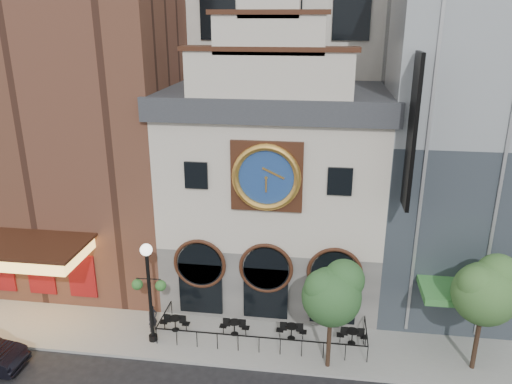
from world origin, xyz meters
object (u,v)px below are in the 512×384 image
Objects in this scene: bistro_0 at (175,323)px; bistro_3 at (352,336)px; tree_right at (486,289)px; bistro_1 at (235,327)px; lamppost at (149,282)px; bistro_2 at (291,331)px; pedestrian at (153,318)px; tree_left at (333,292)px.

bistro_3 is (9.32, 0.14, 0.00)m from bistro_0.
bistro_0 is 9.32m from bistro_3.
tree_right is (5.69, -1.05, 3.81)m from bistro_3.
bistro_1 is 1.00× the size of bistro_3.
lamppost reaches higher than bistro_3.
lamppost is 0.94× the size of tree_right.
pedestrian reaches higher than bistro_2.
bistro_0 is 6.21m from bistro_2.
tree_right is at bearing -57.34° from pedestrian.
pedestrian is at bearing -177.21° from bistro_2.
bistro_1 is at bearing 1.48° from bistro_0.
bistro_0 and bistro_3 have the same top height.
tree_left reaches higher than bistro_1.
tree_right is (15.90, 0.10, 0.87)m from lamppost.
bistro_2 and bistro_3 have the same top height.
lamppost is at bearing -126.80° from pedestrian.
tree_left is 0.94× the size of tree_right.
tree_right is (11.80, -0.99, 3.81)m from bistro_1.
bistro_0 is 1.00× the size of bistro_1.
pedestrian is at bearing -168.95° from bistro_0.
bistro_1 and bistro_3 have the same top height.
bistro_3 is 6.93m from tree_right.
bistro_1 is 3.00m from bistro_2.
tree_left is (4.94, -1.82, 3.56)m from bistro_1.
tree_right reaches higher than tree_left.
tree_left is (9.29, -1.51, 3.26)m from pedestrian.
pedestrian is at bearing 170.74° from tree_left.
tree_right reaches higher than bistro_0.
bistro_1 is 5.15m from lamppost.
pedestrian is (-4.35, -0.31, 0.30)m from bistro_1.
bistro_3 is at bearing 58.03° from tree_left.
bistro_3 is at bearing 0.87° from bistro_0.
bistro_1 is 0.29× the size of lamppost.
bistro_3 is at bearing 0.10° from bistro_2.
bistro_1 is at bearing 175.18° from tree_right.
tree_left is at bearing -12.04° from bistro_0.
bistro_2 is (6.21, 0.14, 0.00)m from bistro_0.
bistro_3 is at bearing 3.83° from lamppost.
bistro_1 is 4.37m from pedestrian.
bistro_0 is at bearing 176.52° from tree_right.
pedestrian reaches higher than bistro_0.
bistro_3 is 0.29× the size of tree_left.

